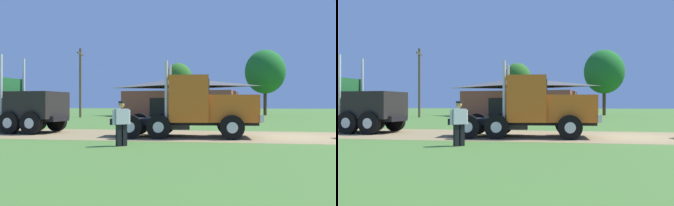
% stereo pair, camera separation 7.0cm
% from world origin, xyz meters
% --- Properties ---
extents(ground_plane, '(200.00, 200.00, 0.00)m').
position_xyz_m(ground_plane, '(0.00, 0.00, 0.00)').
color(ground_plane, '#48732F').
extents(dirt_track, '(120.00, 5.91, 0.01)m').
position_xyz_m(dirt_track, '(0.00, 0.00, 0.00)').
color(dirt_track, '#917B51').
rests_on(dirt_track, ground_plane).
extents(truck_foreground_white, '(6.78, 2.93, 3.40)m').
position_xyz_m(truck_foreground_white, '(-4.73, -0.70, 1.31)').
color(truck_foreground_white, black).
rests_on(truck_foreground_white, ground_plane).
extents(truck_far_left, '(7.05, 3.06, 4.06)m').
position_xyz_m(truck_far_left, '(-15.18, 0.48, 1.37)').
color(truck_far_left, black).
rests_on(truck_far_left, ground_plane).
extents(visitor_walking_mid, '(0.55, 0.51, 1.61)m').
position_xyz_m(visitor_walking_mid, '(-7.26, -4.54, 0.88)').
color(visitor_walking_mid, silver).
rests_on(visitor_walking_mid, ground_plane).
extents(shed_building, '(14.62, 9.44, 4.70)m').
position_xyz_m(shed_building, '(-8.64, 25.58, 2.27)').
color(shed_building, brown).
rests_on(shed_building, ground_plane).
extents(utility_pole_near, '(0.44, 2.20, 7.75)m').
position_xyz_m(utility_pole_near, '(-19.43, 20.02, 4.13)').
color(utility_pole_near, brown).
rests_on(utility_pole_near, ground_plane).
extents(tree_left, '(4.25, 4.25, 7.92)m').
position_xyz_m(tree_left, '(-10.49, 36.84, 5.55)').
color(tree_left, '#513823').
rests_on(tree_left, ground_plane).
extents(tree_mid, '(5.31, 5.31, 8.73)m').
position_xyz_m(tree_mid, '(1.96, 30.73, 5.80)').
color(tree_mid, '#513823').
rests_on(tree_mid, ground_plane).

